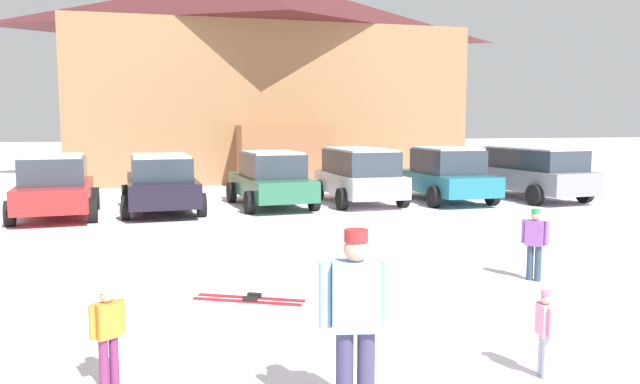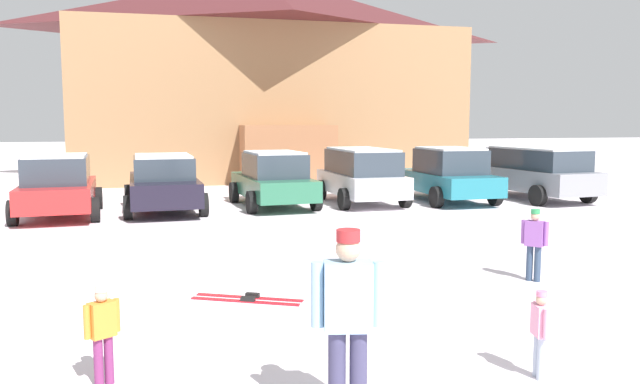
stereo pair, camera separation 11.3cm
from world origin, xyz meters
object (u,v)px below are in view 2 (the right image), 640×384
Objects in this scene: ski_lodge at (265,75)px; skier_adult_in_blue_parka at (348,315)px; skier_child_in_orange_jacket at (102,329)px; parked_teal_hatchback at (448,175)px; skier_child_in_purple_jacket at (534,241)px; parked_black_sedan at (163,182)px; parked_green_coupe at (273,179)px; pair_of_skis at (248,299)px; parked_red_sedan at (58,186)px; skier_child_in_pink_snowsuit at (540,329)px; parked_white_suv at (361,174)px; parked_grey_wagon at (535,171)px.

skier_adult_in_blue_parka is (-3.25, -24.59, -3.77)m from ski_lodge.
skier_adult_in_blue_parka reaches higher than skier_child_in_orange_jacket.
parked_teal_hatchback is at bearing 61.34° from skier_adult_in_blue_parka.
skier_child_in_purple_jacket is (1.00, -20.77, -4.05)m from ski_lodge.
parked_green_coupe is (3.20, 0.12, 0.01)m from parked_black_sedan.
parked_green_coupe is at bearing 104.70° from skier_child_in_purple_jacket.
pair_of_skis is (-7.63, -9.47, -0.84)m from parked_teal_hatchback.
parked_red_sedan is 3.62× the size of skier_child_in_purple_jacket.
pair_of_skis is (-2.46, 3.43, -0.48)m from skier_child_in_pink_snowsuit.
ski_lodge is at bearing 109.72° from parked_teal_hatchback.
parked_green_coupe is 13.08m from skier_child_in_pink_snowsuit.
parked_white_suv is 14.24m from skier_adult_in_blue_parka.
ski_lodge reaches higher than skier_child_in_orange_jacket.
parked_red_sedan is 4.26× the size of skier_child_in_orange_jacket.
parked_white_suv is 5.85m from parked_grey_wagon.
parked_grey_wagon is at bearing -2.26° from parked_green_coupe.
parked_white_suv is 0.94× the size of parked_teal_hatchback.
parked_black_sedan is 13.45m from skier_child_in_pink_snowsuit.
parked_grey_wagon reaches higher than skier_child_in_pink_snowsuit.
parked_black_sedan is (-4.74, -11.21, -3.89)m from ski_lodge.
parked_white_suv is at bearing 176.50° from parked_grey_wagon.
skier_child_in_orange_jacket is (-0.58, -12.07, -0.26)m from parked_black_sedan.
parked_green_coupe is (-1.54, -11.09, -3.88)m from ski_lodge.
pair_of_skis is (-10.65, -9.31, -0.90)m from parked_grey_wagon.
parked_teal_hatchback reaches higher than parked_green_coupe.
pair_of_skis is at bearing -99.82° from ski_lodge.
parked_teal_hatchback is 9.98m from skier_child_in_purple_jacket.
parked_black_sedan reaches higher than skier_child_in_orange_jacket.
ski_lodge reaches higher than parked_grey_wagon.
ski_lodge reaches higher than pair_of_skis.
parked_grey_wagon is at bearing 43.74° from skier_child_in_orange_jacket.
skier_child_in_pink_snowsuit is (-5.17, -12.90, -0.36)m from parked_teal_hatchback.
ski_lodge reaches higher than parked_red_sedan.
skier_child_in_pink_snowsuit is at bearing -54.33° from pair_of_skis.
parked_red_sedan reaches higher than skier_child_in_purple_jacket.
skier_child_in_purple_jacket is (-0.23, -9.70, -0.26)m from parked_white_suv.
parked_teal_hatchback reaches higher than parked_grey_wagon.
parked_white_suv is 4.54× the size of skier_child_in_pink_snowsuit.
parked_grey_wagon is (5.84, -0.36, 0.00)m from parked_white_suv.
parked_white_suv is 2.82m from parked_teal_hatchback.
parked_teal_hatchback is (5.58, -0.17, 0.03)m from parked_green_coupe.
pair_of_skis is at bearing 179.59° from skier_child_in_purple_jacket.
parked_teal_hatchback reaches higher than pair_of_skis.
skier_child_in_orange_jacket is at bearing -118.19° from parked_white_suv.
parked_green_coupe is 2.77m from parked_white_suv.
parked_black_sedan is 4.86× the size of skier_child_in_orange_jacket.
skier_child_in_pink_snowsuit is (6.33, -12.44, -0.33)m from parked_red_sedan.
ski_lodge is 3.58× the size of parked_black_sedan.
parked_teal_hatchback is at bearing -0.36° from parked_black_sedan.
parked_red_sedan reaches higher than skier_child_in_pink_snowsuit.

